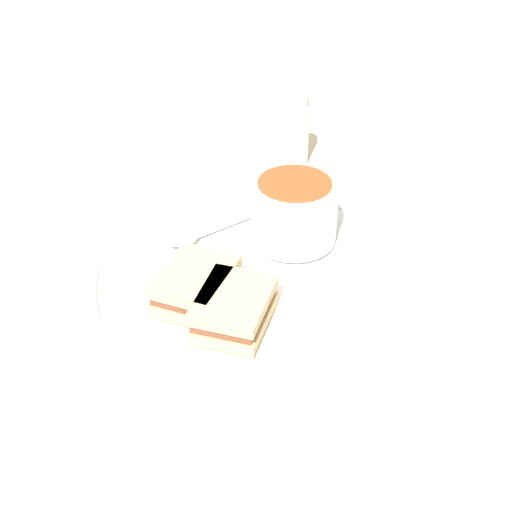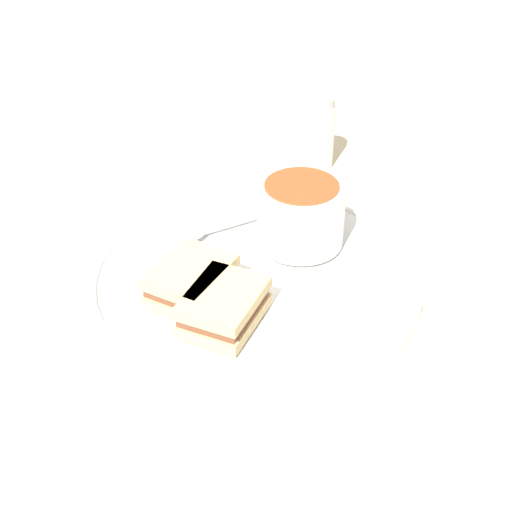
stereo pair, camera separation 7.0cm
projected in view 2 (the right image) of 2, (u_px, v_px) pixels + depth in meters
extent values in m
plane|color=beige|center=(256.00, 285.00, 0.72)|extent=(2.40, 2.40, 0.00)
cylinder|color=white|center=(256.00, 280.00, 0.72)|extent=(0.33, 0.33, 0.01)
torus|color=white|center=(256.00, 274.00, 0.72)|extent=(0.33, 0.33, 0.01)
cylinder|color=white|center=(300.00, 239.00, 0.76)|extent=(0.05, 0.05, 0.01)
cylinder|color=white|center=(301.00, 214.00, 0.74)|extent=(0.09, 0.09, 0.07)
cylinder|color=#B74C23|center=(302.00, 187.00, 0.72)|extent=(0.08, 0.08, 0.01)
cube|color=silver|center=(235.00, 223.00, 0.78)|extent=(0.08, 0.02, 0.00)
ellipsoid|color=silver|center=(190.00, 234.00, 0.76)|extent=(0.04, 0.03, 0.01)
cube|color=#DBBC7F|center=(191.00, 289.00, 0.68)|extent=(0.10, 0.10, 0.01)
cube|color=brown|center=(191.00, 280.00, 0.68)|extent=(0.09, 0.09, 0.01)
cube|color=#DBBC7F|center=(190.00, 272.00, 0.67)|extent=(0.10, 0.10, 0.01)
cube|color=#DBBC7F|center=(224.00, 315.00, 0.65)|extent=(0.10, 0.10, 0.01)
cube|color=brown|center=(224.00, 306.00, 0.65)|extent=(0.09, 0.09, 0.01)
cube|color=#DBBC7F|center=(223.00, 298.00, 0.64)|extent=(0.10, 0.10, 0.01)
cylinder|color=silver|center=(318.00, 137.00, 0.91)|extent=(0.04, 0.04, 0.08)
cylinder|color=#B7B7BC|center=(320.00, 102.00, 0.88)|extent=(0.04, 0.04, 0.01)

